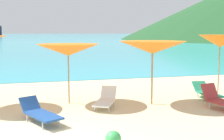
{
  "coord_description": "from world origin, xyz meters",
  "views": [
    {
      "loc": [
        0.7,
        -6.25,
        2.47
      ],
      "look_at": [
        3.12,
        3.2,
        1.2
      ],
      "focal_mm": 46.67,
      "sensor_mm": 36.0,
      "label": 1
    }
  ],
  "objects_px": {
    "umbrella_6": "(220,41)",
    "umbrella_4": "(68,50)",
    "lounge_chair_0": "(207,92)",
    "lounge_chair_9": "(221,100)",
    "lounge_chair_3": "(40,112)",
    "beach_ball": "(113,139)",
    "umbrella_5": "(153,48)",
    "lounge_chair_8": "(106,100)"
  },
  "relations": [
    {
      "from": "umbrella_6",
      "to": "umbrella_4",
      "type": "bearing_deg",
      "value": -177.68
    },
    {
      "from": "lounge_chair_0",
      "to": "lounge_chair_9",
      "type": "relative_size",
      "value": 1.0
    },
    {
      "from": "lounge_chair_3",
      "to": "beach_ball",
      "type": "relative_size",
      "value": 4.74
    },
    {
      "from": "umbrella_5",
      "to": "lounge_chair_9",
      "type": "relative_size",
      "value": 1.6
    },
    {
      "from": "lounge_chair_3",
      "to": "lounge_chair_8",
      "type": "xyz_separation_m",
      "value": [
        2.12,
        1.12,
        -0.02
      ]
    },
    {
      "from": "lounge_chair_0",
      "to": "lounge_chair_3",
      "type": "xyz_separation_m",
      "value": [
        -6.08,
        -1.44,
        0.03
      ]
    },
    {
      "from": "lounge_chair_9",
      "to": "beach_ball",
      "type": "relative_size",
      "value": 4.37
    },
    {
      "from": "umbrella_5",
      "to": "lounge_chair_9",
      "type": "bearing_deg",
      "value": -31.38
    },
    {
      "from": "lounge_chair_8",
      "to": "lounge_chair_0",
      "type": "bearing_deg",
      "value": 30.32
    },
    {
      "from": "beach_ball",
      "to": "umbrella_5",
      "type": "bearing_deg",
      "value": 55.97
    },
    {
      "from": "umbrella_5",
      "to": "lounge_chair_3",
      "type": "distance_m",
      "value": 4.28
    },
    {
      "from": "umbrella_4",
      "to": "lounge_chair_0",
      "type": "bearing_deg",
      "value": -6.2
    },
    {
      "from": "umbrella_6",
      "to": "lounge_chair_0",
      "type": "xyz_separation_m",
      "value": [
        -1.02,
        -0.8,
        -1.86
      ]
    },
    {
      "from": "lounge_chair_8",
      "to": "umbrella_5",
      "type": "bearing_deg",
      "value": 27.56
    },
    {
      "from": "beach_ball",
      "to": "lounge_chair_3",
      "type": "bearing_deg",
      "value": 125.61
    },
    {
      "from": "lounge_chair_0",
      "to": "lounge_chair_9",
      "type": "xyz_separation_m",
      "value": [
        -0.4,
        -1.44,
        0.05
      ]
    },
    {
      "from": "umbrella_4",
      "to": "lounge_chair_0",
      "type": "relative_size",
      "value": 1.48
    },
    {
      "from": "umbrella_6",
      "to": "lounge_chair_3",
      "type": "height_order",
      "value": "umbrella_6"
    },
    {
      "from": "umbrella_5",
      "to": "lounge_chair_8",
      "type": "height_order",
      "value": "umbrella_5"
    },
    {
      "from": "lounge_chair_0",
      "to": "beach_ball",
      "type": "height_order",
      "value": "lounge_chair_0"
    },
    {
      "from": "lounge_chair_0",
      "to": "umbrella_4",
      "type": "bearing_deg",
      "value": 177.65
    },
    {
      "from": "lounge_chair_9",
      "to": "beach_ball",
      "type": "height_order",
      "value": "lounge_chair_9"
    },
    {
      "from": "umbrella_6",
      "to": "beach_ball",
      "type": "xyz_separation_m",
      "value": [
        -5.57,
        -4.38,
        -1.94
      ]
    },
    {
      "from": "umbrella_5",
      "to": "beach_ball",
      "type": "xyz_separation_m",
      "value": [
        -2.24,
        -3.31,
        -1.78
      ]
    },
    {
      "from": "umbrella_6",
      "to": "lounge_chair_9",
      "type": "xyz_separation_m",
      "value": [
        -1.41,
        -2.23,
        -1.8
      ]
    },
    {
      "from": "umbrella_5",
      "to": "lounge_chair_8",
      "type": "bearing_deg",
      "value": -178.12
    },
    {
      "from": "umbrella_5",
      "to": "lounge_chair_0",
      "type": "height_order",
      "value": "umbrella_5"
    },
    {
      "from": "lounge_chair_9",
      "to": "umbrella_4",
      "type": "bearing_deg",
      "value": 143.46
    },
    {
      "from": "umbrella_6",
      "to": "lounge_chair_0",
      "type": "relative_size",
      "value": 1.53
    },
    {
      "from": "lounge_chair_9",
      "to": "beach_ball",
      "type": "bearing_deg",
      "value": -166.21
    },
    {
      "from": "umbrella_4",
      "to": "lounge_chair_9",
      "type": "height_order",
      "value": "umbrella_4"
    },
    {
      "from": "lounge_chair_0",
      "to": "beach_ball",
      "type": "relative_size",
      "value": 4.39
    },
    {
      "from": "lounge_chair_8",
      "to": "lounge_chair_9",
      "type": "distance_m",
      "value": 3.74
    },
    {
      "from": "umbrella_6",
      "to": "lounge_chair_8",
      "type": "relative_size",
      "value": 1.6
    },
    {
      "from": "umbrella_5",
      "to": "umbrella_6",
      "type": "bearing_deg",
      "value": 17.7
    },
    {
      "from": "lounge_chair_0",
      "to": "lounge_chair_8",
      "type": "xyz_separation_m",
      "value": [
        -3.96,
        -0.32,
        0.01
      ]
    },
    {
      "from": "beach_ball",
      "to": "lounge_chair_0",
      "type": "bearing_deg",
      "value": 38.19
    },
    {
      "from": "lounge_chair_0",
      "to": "lounge_chair_3",
      "type": "relative_size",
      "value": 0.93
    },
    {
      "from": "umbrella_5",
      "to": "beach_ball",
      "type": "height_order",
      "value": "umbrella_5"
    },
    {
      "from": "umbrella_6",
      "to": "lounge_chair_3",
      "type": "distance_m",
      "value": 7.67
    },
    {
      "from": "lounge_chair_9",
      "to": "beach_ball",
      "type": "xyz_separation_m",
      "value": [
        -4.16,
        -2.14,
        -0.14
      ]
    },
    {
      "from": "umbrella_6",
      "to": "lounge_chair_9",
      "type": "height_order",
      "value": "umbrella_6"
    }
  ]
}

